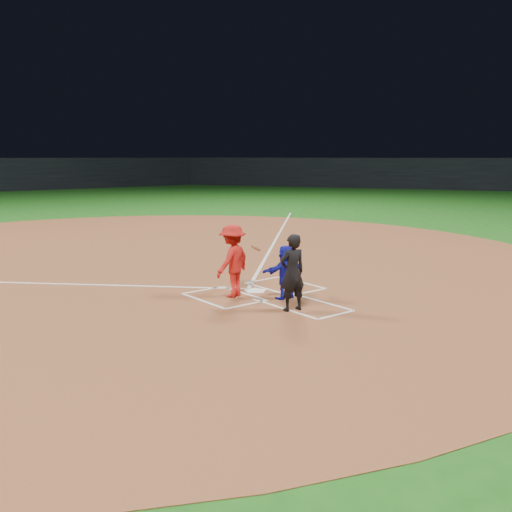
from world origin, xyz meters
TOP-DOWN VIEW (x-y plane):
  - ground at (0.00, 0.00)m, footprint 120.00×120.00m
  - home_plate_dirt at (0.00, 6.00)m, footprint 28.00×28.00m
  - stadium_wall_right at (42.00, 24.00)m, footprint 31.04×52.56m
  - home_plate at (0.00, 0.00)m, footprint 0.60×0.60m
  - catcher at (0.11, -1.02)m, footprint 1.20×0.40m
  - umpire at (-0.50, -1.93)m, footprint 0.68×0.51m
  - chalk_markings at (0.00, 5.29)m, footprint 28.35×17.32m
  - batter_at_plate at (-0.76, -0.08)m, footprint 1.59×1.01m

SIDE VIEW (x-z plane):
  - ground at x=0.00m, z-range 0.00..0.00m
  - home_plate_dirt at x=0.00m, z-range 0.00..0.01m
  - chalk_markings at x=0.00m, z-range 0.01..0.02m
  - home_plate at x=0.00m, z-range 0.01..0.03m
  - catcher at x=0.11m, z-range 0.01..1.30m
  - umpire at x=-0.50m, z-range 0.01..1.72m
  - batter_at_plate at x=-0.76m, z-range 0.01..1.77m
  - stadium_wall_right at x=42.00m, z-range 0.00..3.20m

